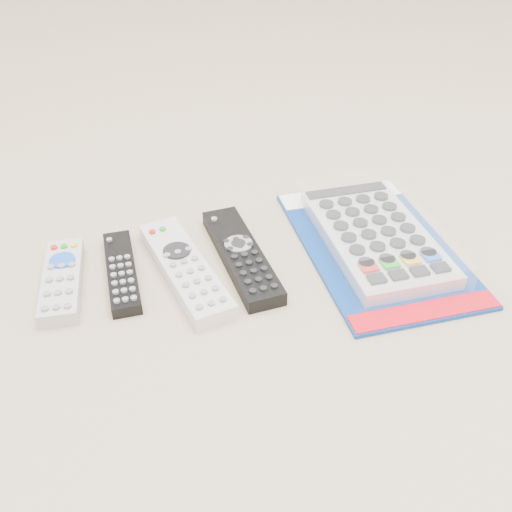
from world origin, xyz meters
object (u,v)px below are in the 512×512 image
object	(u,v)px
remote_slim_black	(122,272)
remote_large_black	(241,255)
remote_silver_dvd	(185,269)
jumbo_remote_packaged	(376,235)
remote_small_grey	(62,280)

from	to	relation	value
remote_slim_black	remote_large_black	xyz separation A→B (m)	(0.16, -0.02, 0.00)
remote_silver_dvd	jumbo_remote_packaged	distance (m)	0.27
remote_slim_black	jumbo_remote_packaged	world-z (taller)	jumbo_remote_packaged
remote_small_grey	remote_slim_black	bearing A→B (deg)	4.95
remote_small_grey	jumbo_remote_packaged	bearing A→B (deg)	1.33
remote_small_grey	remote_silver_dvd	xyz separation A→B (m)	(0.15, -0.03, 0.00)
remote_small_grey	remote_large_black	xyz separation A→B (m)	(0.23, -0.03, -0.00)
remote_small_grey	jumbo_remote_packaged	world-z (taller)	jumbo_remote_packaged
remote_small_grey	remote_large_black	size ratio (longest dim) A/B	0.76
remote_small_grey	remote_large_black	bearing A→B (deg)	2.19
jumbo_remote_packaged	remote_large_black	bearing A→B (deg)	176.51
remote_small_grey	jumbo_remote_packaged	xyz separation A→B (m)	(0.42, -0.06, 0.01)
remote_slim_black	remote_silver_dvd	world-z (taller)	remote_silver_dvd
remote_slim_black	jumbo_remote_packaged	xyz separation A→B (m)	(0.35, -0.05, 0.01)
remote_small_grey	jumbo_remote_packaged	distance (m)	0.42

